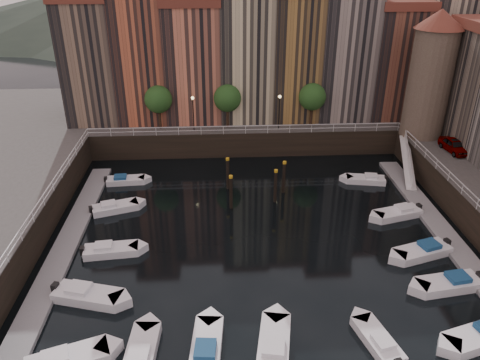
{
  "coord_description": "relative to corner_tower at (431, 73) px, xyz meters",
  "views": [
    {
      "loc": [
        -3.45,
        -34.66,
        22.76
      ],
      "look_at": [
        -1.31,
        4.0,
        3.08
      ],
      "focal_mm": 35.0,
      "sensor_mm": 36.0,
      "label": 1
    }
  ],
  "objects": [
    {
      "name": "ground",
      "position": [
        -20.0,
        -14.5,
        -10.19
      ],
      "size": [
        200.0,
        200.0,
        0.0
      ],
      "primitive_type": "plane",
      "color": "black",
      "rests_on": "ground"
    },
    {
      "name": "quay_far",
      "position": [
        -20.0,
        11.5,
        -8.69
      ],
      "size": [
        80.0,
        20.0,
        3.0
      ],
      "primitive_type": "cube",
      "color": "black",
      "rests_on": "ground"
    },
    {
      "name": "dock_left",
      "position": [
        -36.2,
        -15.5,
        -10.02
      ],
      "size": [
        2.0,
        28.0,
        0.35
      ],
      "primitive_type": "cube",
      "color": "gray",
      "rests_on": "ground"
    },
    {
      "name": "dock_right",
      "position": [
        -3.8,
        -15.5,
        -10.02
      ],
      "size": [
        2.0,
        28.0,
        0.35
      ],
      "primitive_type": "cube",
      "color": "gray",
      "rests_on": "ground"
    },
    {
      "name": "mountains",
      "position": [
        -18.28,
        95.5,
        -2.28
      ],
      "size": [
        145.0,
        100.0,
        18.0
      ],
      "color": "#2D382D",
      "rests_on": "ground"
    },
    {
      "name": "far_terrace",
      "position": [
        -16.69,
        9.0,
        0.76
      ],
      "size": [
        48.7,
        10.3,
        17.5
      ],
      "color": "#7B634E",
      "rests_on": "quay_far"
    },
    {
      "name": "corner_tower",
      "position": [
        0.0,
        0.0,
        0.0
      ],
      "size": [
        5.2,
        5.2,
        13.8
      ],
      "color": "#6B5B4C",
      "rests_on": "quay_right"
    },
    {
      "name": "promenade_trees",
      "position": [
        -21.33,
        3.7,
        -3.61
      ],
      "size": [
        21.2,
        3.2,
        5.2
      ],
      "color": "black",
      "rests_on": "quay_far"
    },
    {
      "name": "street_lamps",
      "position": [
        -21.0,
        2.7,
        -4.3
      ],
      "size": [
        10.36,
        0.36,
        4.18
      ],
      "color": "black",
      "rests_on": "quay_far"
    },
    {
      "name": "railings",
      "position": [
        -20.0,
        -9.62,
        -6.41
      ],
      "size": [
        36.08,
        34.04,
        0.52
      ],
      "color": "white",
      "rests_on": "ground"
    },
    {
      "name": "gangway",
      "position": [
        -2.9,
        -4.5,
        -8.28
      ],
      "size": [
        2.78,
        8.32,
        3.73
      ],
      "color": "white",
      "rests_on": "ground"
    },
    {
      "name": "mooring_pilings",
      "position": [
        -19.75,
        -8.35,
        -8.54
      ],
      "size": [
        5.97,
        4.35,
        3.78
      ],
      "color": "black",
      "rests_on": "ground"
    },
    {
      "name": "boat_left_1",
      "position": [
        -32.92,
        -22.69,
        -9.79
      ],
      "size": [
        5.32,
        3.13,
        1.19
      ],
      "rotation": [
        0.0,
        0.0,
        -0.27
      ],
      "color": "white",
      "rests_on": "ground"
    },
    {
      "name": "boat_left_2",
      "position": [
        -32.33,
        -17.2,
        -9.84
      ],
      "size": [
        4.69,
        2.11,
        1.06
      ],
      "rotation": [
        0.0,
        0.0,
        0.1
      ],
      "color": "white",
      "rests_on": "ground"
    },
    {
      "name": "boat_left_3",
      "position": [
        -33.27,
        -10.23,
        -9.84
      ],
      "size": [
        4.61,
        2.89,
        1.04
      ],
      "rotation": [
        0.0,
        0.0,
        0.32
      ],
      "color": "white",
      "rests_on": "ground"
    },
    {
      "name": "boat_left_4",
      "position": [
        -33.21,
        -4.46,
        -9.87
      ],
      "size": [
        4.23,
        1.79,
        0.96
      ],
      "rotation": [
        0.0,
        0.0,
        0.07
      ],
      "color": "white",
      "rests_on": "ground"
    },
    {
      "name": "boat_right_1",
      "position": [
        -6.49,
        -22.87,
        -9.8
      ],
      "size": [
        5.18,
        2.52,
        1.16
      ],
      "rotation": [
        0.0,
        0.0,
        3.29
      ],
      "color": "white",
      "rests_on": "ground"
    },
    {
      "name": "boat_right_2",
      "position": [
        -6.83,
        -18.78,
        -9.81
      ],
      "size": [
        5.14,
        3.15,
        1.15
      ],
      "rotation": [
        0.0,
        0.0,
        3.44
      ],
      "color": "white",
      "rests_on": "ground"
    },
    {
      "name": "boat_right_3",
      "position": [
        -6.67,
        -12.73,
        -9.83
      ],
      "size": [
        4.82,
        2.82,
        1.08
      ],
      "rotation": [
        0.0,
        0.0,
        3.41
      ],
      "color": "white",
      "rests_on": "ground"
    },
    {
      "name": "boat_right_4",
      "position": [
        -7.56,
        -5.71,
        -9.86
      ],
      "size": [
        4.37,
        2.24,
        0.98
      ],
      "rotation": [
        0.0,
        0.0,
        2.96
      ],
      "color": "white",
      "rests_on": "ground"
    },
    {
      "name": "boat_near_0",
      "position": [
        -28.36,
        -28.28,
        -9.82
      ],
      "size": [
        2.08,
        4.94,
        1.12
      ],
      "rotation": [
        0.0,
        0.0,
        1.5
      ],
      "color": "white",
      "rests_on": "ground"
    },
    {
      "name": "boat_near_1",
      "position": [
        -24.37,
        -28.08,
        -9.8
      ],
      "size": [
        2.24,
        5.11,
        1.16
      ],
      "rotation": [
        0.0,
        0.0,
        1.48
      ],
      "color": "white",
      "rests_on": "ground"
    },
    {
      "name": "boat_near_2",
      "position": [
        -20.18,
        -28.12,
        -9.79
      ],
      "size": [
        2.78,
        5.37,
        1.2
      ],
      "rotation": [
        0.0,
        0.0,
        1.38
      ],
      "color": "white",
      "rests_on": "ground"
    },
    {
      "name": "boat_near_3",
      "position": [
        -13.53,
        -28.01,
        -9.85
      ],
      "size": [
        2.57,
        4.5,
        1.01
      ],
      "rotation": [
        0.0,
        0.0,
        1.82
      ],
      "color": "white",
      "rests_on": "ground"
    },
    {
      "name": "car_a",
      "position": [
        1.5,
        -5.16,
        -6.5
      ],
      "size": [
        2.1,
        4.26,
        1.4
      ],
      "primitive_type": "imported",
      "rotation": [
        0.0,
        0.0,
        0.11
      ],
      "color": "gray",
      "rests_on": "quay_right"
    }
  ]
}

